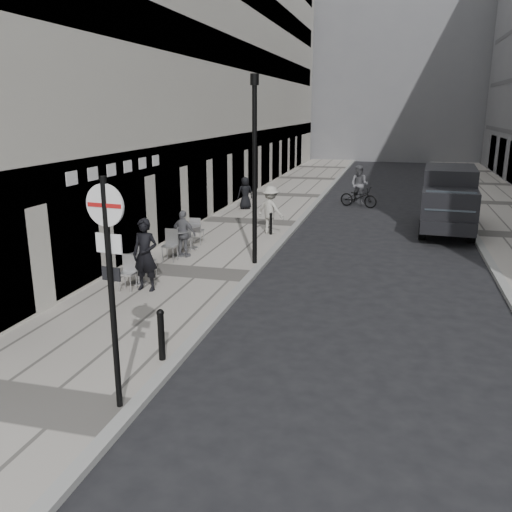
{
  "coord_description": "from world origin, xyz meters",
  "views": [
    {
      "loc": [
        3.91,
        -4.06,
        4.8
      ],
      "look_at": [
        0.81,
        7.99,
        1.4
      ],
      "focal_mm": 38.0,
      "sensor_mm": 36.0,
      "label": 1
    }
  ],
  "objects": [
    {
      "name": "walking_man",
      "position": [
        -2.33,
        8.5,
        1.09
      ],
      "size": [
        0.73,
        0.5,
        1.93
      ],
      "primitive_type": "imported",
      "rotation": [
        0.0,
        0.0,
        -0.06
      ],
      "color": "black",
      "rests_on": "sidewalk"
    },
    {
      "name": "pedestrian_b",
      "position": [
        -0.66,
        15.92,
        1.04
      ],
      "size": [
        1.36,
        1.11,
        1.84
      ],
      "primitive_type": "imported",
      "rotation": [
        0.0,
        0.0,
        2.71
      ],
      "color": "#B3B0A6",
      "rests_on": "sidewalk"
    },
    {
      "name": "sidewalk",
      "position": [
        -2.0,
        18.0,
        0.06
      ],
      "size": [
        4.0,
        60.0,
        0.12
      ],
      "primitive_type": "cube",
      "color": "#9F988F",
      "rests_on": "ground"
    },
    {
      "name": "sign_post",
      "position": [
        -0.2,
        3.0,
        2.51
      ],
      "size": [
        0.64,
        0.14,
        3.73
      ],
      "rotation": [
        0.0,
        0.0,
        -0.12
      ],
      "color": "black",
      "rests_on": "sidewalk"
    },
    {
      "name": "pedestrian_c",
      "position": [
        -3.02,
        20.78,
        0.89
      ],
      "size": [
        0.89,
        0.82,
        1.53
      ],
      "primitive_type": "imported",
      "rotation": [
        0.0,
        0.0,
        3.73
      ],
      "color": "black",
      "rests_on": "sidewalk"
    },
    {
      "name": "building_left",
      "position": [
        -6.0,
        24.5,
        9.0
      ],
      "size": [
        4.0,
        45.0,
        18.0
      ],
      "primitive_type": "cube",
      "color": "beige",
      "rests_on": "ground"
    },
    {
      "name": "bollard_near",
      "position": [
        -0.22,
        4.74,
        0.6
      ],
      "size": [
        0.13,
        0.13,
        0.96
      ],
      "primitive_type": "cylinder",
      "color": "black",
      "rests_on": "sidewalk"
    },
    {
      "name": "building_far",
      "position": [
        1.5,
        56.0,
        11.0
      ],
      "size": [
        24.0,
        16.0,
        22.0
      ],
      "primitive_type": "cube",
      "color": "slate",
      "rests_on": "ground"
    },
    {
      "name": "pedestrian_a",
      "position": [
        -2.61,
        11.87,
        0.89
      ],
      "size": [
        0.96,
        0.55,
        1.53
      ],
      "primitive_type": "imported",
      "rotation": [
        0.0,
        0.0,
        2.93
      ],
      "color": "slate",
      "rests_on": "sidewalk"
    },
    {
      "name": "cafe_table_far",
      "position": [
        -2.8,
        12.95,
        0.61
      ],
      "size": [
        0.76,
        1.71,
        0.97
      ],
      "color": "silver",
      "rests_on": "sidewalk"
    },
    {
      "name": "cafe_table_mid",
      "position": [
        -2.84,
        11.91,
        0.63
      ],
      "size": [
        0.78,
        1.77,
        1.01
      ],
      "color": "#ACACAE",
      "rests_on": "sidewalk"
    },
    {
      "name": "cafe_table_near",
      "position": [
        -2.8,
        8.95,
        0.6
      ],
      "size": [
        0.73,
        1.65,
        0.94
      ],
      "color": "silver",
      "rests_on": "sidewalk"
    },
    {
      "name": "cyclist",
      "position": [
        2.18,
        23.33,
        0.81
      ],
      "size": [
        2.04,
        1.25,
        2.08
      ],
      "rotation": [
        0.0,
        0.0,
        -0.32
      ],
      "color": "black",
      "rests_on": "ground"
    },
    {
      "name": "lamppost",
      "position": [
        -0.2,
        11.73,
        3.26
      ],
      "size": [
        0.25,
        0.25,
        5.64
      ],
      "color": "black",
      "rests_on": "sidewalk"
    },
    {
      "name": "bollard_far",
      "position": [
        -0.6,
        15.72,
        0.52
      ],
      "size": [
        0.11,
        0.11,
        0.8
      ],
      "primitive_type": "cylinder",
      "color": "black",
      "rests_on": "sidewalk"
    },
    {
      "name": "panel_van",
      "position": [
        6.01,
        18.65,
        1.41
      ],
      "size": [
        2.3,
        5.44,
        2.51
      ],
      "rotation": [
        0.0,
        0.0,
        -0.06
      ],
      "color": "black",
      "rests_on": "ground"
    }
  ]
}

